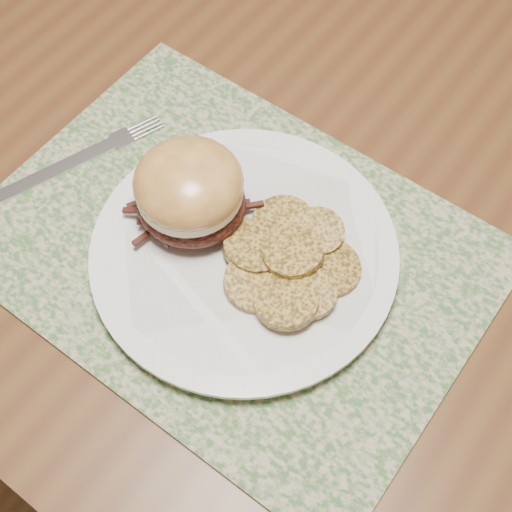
{
  "coord_description": "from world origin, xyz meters",
  "views": [
    {
      "loc": [
        0.46,
        -0.44,
        1.31
      ],
      "look_at": [
        0.28,
        -0.19,
        0.79
      ],
      "focal_mm": 50.0,
      "sensor_mm": 36.0,
      "label": 1
    }
  ],
  "objects": [
    {
      "name": "dinner_plate",
      "position": [
        0.26,
        -0.18,
        0.76
      ],
      "size": [
        0.26,
        0.26,
        0.02
      ],
      "primitive_type": "cylinder",
      "color": "white",
      "rests_on": "placemat"
    },
    {
      "name": "ground",
      "position": [
        0.0,
        0.0,
        0.0
      ],
      "size": [
        3.5,
        3.5,
        0.0
      ],
      "primitive_type": "plane",
      "color": "brown",
      "rests_on": "ground"
    },
    {
      "name": "pork_sandwich",
      "position": [
        0.2,
        -0.18,
        0.81
      ],
      "size": [
        0.11,
        0.11,
        0.08
      ],
      "rotation": [
        0.0,
        0.0,
        0.17
      ],
      "color": "black",
      "rests_on": "dinner_plate"
    },
    {
      "name": "dining_table",
      "position": [
        0.0,
        0.0,
        0.67
      ],
      "size": [
        1.5,
        0.9,
        0.75
      ],
      "color": "#573519",
      "rests_on": "ground"
    },
    {
      "name": "fork",
      "position": [
        0.06,
        -0.19,
        0.76
      ],
      "size": [
        0.08,
        0.18,
        0.0
      ],
      "rotation": [
        0.0,
        0.0,
        -0.36
      ],
      "color": "silver",
      "rests_on": "placemat"
    },
    {
      "name": "roasted_potatoes",
      "position": [
        0.3,
        -0.17,
        0.78
      ],
      "size": [
        0.14,
        0.14,
        0.03
      ],
      "color": "#A97B31",
      "rests_on": "dinner_plate"
    },
    {
      "name": "placemat",
      "position": [
        0.24,
        -0.18,
        0.75
      ],
      "size": [
        0.45,
        0.33,
        0.0
      ],
      "primitive_type": "cube",
      "color": "#3D6333",
      "rests_on": "dining_table"
    }
  ]
}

